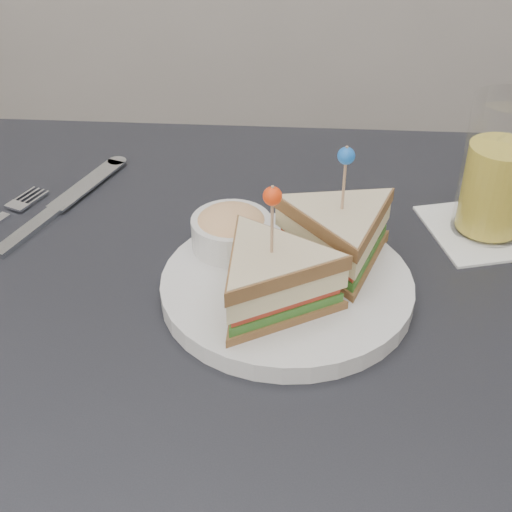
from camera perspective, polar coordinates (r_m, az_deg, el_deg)
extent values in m
cube|color=black|center=(0.69, -0.89, -4.85)|extent=(0.80, 0.80, 0.03)
cylinder|color=black|center=(1.26, -15.51, -6.84)|extent=(0.04, 0.04, 0.72)
cylinder|color=black|center=(1.24, 17.21, -8.28)|extent=(0.04, 0.04, 0.72)
cylinder|color=silver|center=(0.69, 2.47, -2.65)|extent=(0.24, 0.24, 0.01)
cylinder|color=silver|center=(0.68, 2.49, -2.03)|extent=(0.24, 0.24, 0.00)
cylinder|color=tan|center=(0.60, 1.29, 2.44)|extent=(0.00, 0.00, 0.08)
sphere|color=red|center=(0.59, 1.33, 4.81)|extent=(0.02, 0.02, 0.02)
cylinder|color=tan|center=(0.67, 7.05, 5.76)|extent=(0.00, 0.00, 0.08)
sphere|color=#1758B2|center=(0.65, 7.23, 7.96)|extent=(0.02, 0.02, 0.02)
cylinder|color=silver|center=(0.72, -1.98, 1.74)|extent=(0.08, 0.08, 0.04)
ellipsoid|color=#E0B772|center=(0.71, -2.00, 2.58)|extent=(0.07, 0.07, 0.03)
cube|color=silver|center=(0.87, -18.59, 3.82)|extent=(0.03, 0.02, 0.00)
cube|color=silver|center=(0.82, -17.65, 2.03)|extent=(0.05, 0.11, 0.01)
cube|color=silver|center=(0.89, -13.35, 5.62)|extent=(0.07, 0.13, 0.00)
cylinder|color=silver|center=(0.93, -11.06, 7.44)|extent=(0.03, 0.03, 0.00)
cube|color=white|center=(0.82, 17.88, 2.00)|extent=(0.15, 0.15, 0.00)
cylinder|color=gold|center=(0.80, 18.57, 5.22)|extent=(0.08, 0.08, 0.10)
cylinder|color=white|center=(0.79, 18.89, 6.72)|extent=(0.09, 0.09, 0.15)
cube|color=white|center=(0.79, 19.55, 8.33)|extent=(0.03, 0.03, 0.02)
cube|color=white|center=(0.77, 18.52, 7.50)|extent=(0.02, 0.02, 0.02)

